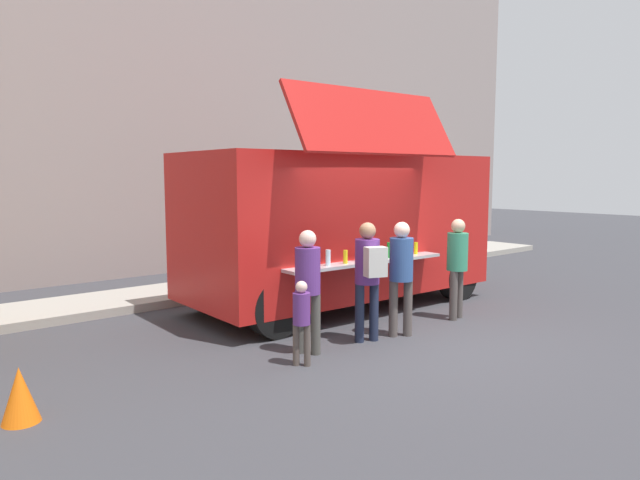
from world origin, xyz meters
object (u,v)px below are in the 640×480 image
object	(u,v)px
trash_bin	(395,248)
customer_extra_browsing	(457,260)
food_truck_main	(340,224)
customer_front_ordering	(401,268)
customer_mid_with_backpack	(368,270)
customer_rear_waiting	(308,281)
traffic_cone_orange	(20,395)
child_near_queue	(302,315)

from	to	relation	value
trash_bin	customer_extra_browsing	xyz separation A→B (m)	(-3.23, -4.31, 0.50)
food_truck_main	customer_extra_browsing	xyz separation A→B (m)	(0.80, -1.99, -0.51)
trash_bin	customer_extra_browsing	size ratio (longest dim) A/B	0.59
customer_front_ordering	customer_extra_browsing	size ratio (longest dim) A/B	1.02
food_truck_main	customer_front_ordering	bearing A→B (deg)	-106.22
customer_mid_with_backpack	customer_rear_waiting	xyz separation A→B (m)	(-0.99, 0.14, -0.06)
customer_mid_with_backpack	customer_extra_browsing	world-z (taller)	customer_mid_with_backpack
traffic_cone_orange	customer_mid_with_backpack	distance (m)	4.54
traffic_cone_orange	food_truck_main	bearing A→B (deg)	16.77
trash_bin	customer_extra_browsing	bearing A→B (deg)	-126.82
trash_bin	customer_mid_with_backpack	distance (m)	6.85
customer_rear_waiting	customer_mid_with_backpack	bearing A→B (deg)	-41.76
child_near_queue	customer_front_ordering	bearing A→B (deg)	-37.04
customer_rear_waiting	customer_extra_browsing	world-z (taller)	customer_extra_browsing
customer_mid_with_backpack	child_near_queue	bearing A→B (deg)	117.92
customer_rear_waiting	child_near_queue	bearing A→B (deg)	-171.92
food_truck_main	customer_front_ordering	world-z (taller)	food_truck_main
customer_mid_with_backpack	customer_extra_browsing	distance (m)	2.07
customer_front_ordering	child_near_queue	size ratio (longest dim) A/B	1.58
customer_extra_browsing	child_near_queue	distance (m)	3.45
customer_extra_browsing	traffic_cone_orange	bearing A→B (deg)	75.18
food_truck_main	trash_bin	xyz separation A→B (m)	(4.02, 2.32, -1.01)
food_truck_main	child_near_queue	world-z (taller)	food_truck_main
traffic_cone_orange	trash_bin	distance (m)	10.57
traffic_cone_orange	customer_rear_waiting	xyz separation A→B (m)	(3.47, -0.12, 0.72)
customer_mid_with_backpack	child_near_queue	xyz separation A→B (m)	(-1.36, -0.19, -0.41)
customer_rear_waiting	customer_extra_browsing	distance (m)	3.06
customer_front_ordering	child_near_queue	world-z (taller)	customer_front_ordering
trash_bin	customer_mid_with_backpack	size ratio (longest dim) A/B	0.58
customer_front_ordering	customer_rear_waiting	bearing A→B (deg)	111.22
child_near_queue	traffic_cone_orange	bearing A→B (deg)	131.80
customer_mid_with_backpack	customer_extra_browsing	size ratio (longest dim) A/B	1.03
food_truck_main	customer_rear_waiting	bearing A→B (deg)	-138.85
food_truck_main	customer_mid_with_backpack	world-z (taller)	food_truck_main
traffic_cone_orange	customer_extra_browsing	world-z (taller)	customer_extra_browsing
customer_front_ordering	customer_rear_waiting	world-z (taller)	customer_front_ordering
food_truck_main	trash_bin	distance (m)	4.76
child_near_queue	customer_mid_with_backpack	bearing A→B (deg)	-31.88
trash_bin	customer_front_ordering	bearing A→B (deg)	-136.91
trash_bin	customer_front_ordering	xyz separation A→B (m)	(-4.71, -4.40, 0.52)
trash_bin	child_near_queue	xyz separation A→B (m)	(-6.65, -4.50, 0.15)
traffic_cone_orange	customer_rear_waiting	bearing A→B (deg)	-1.96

